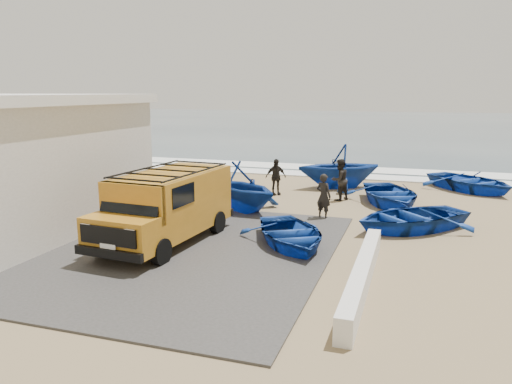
% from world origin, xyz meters
% --- Properties ---
extents(ground, '(160.00, 160.00, 0.00)m').
position_xyz_m(ground, '(0.00, 0.00, 0.00)').
color(ground, '#8F7853').
extents(slab, '(12.00, 10.00, 0.05)m').
position_xyz_m(slab, '(-2.00, -2.00, 0.03)').
color(slab, '#413F3C').
rests_on(slab, ground).
extents(ocean, '(180.00, 88.00, 0.01)m').
position_xyz_m(ocean, '(0.00, 56.00, 0.00)').
color(ocean, '#385166').
rests_on(ocean, ground).
extents(surf_line, '(180.00, 1.60, 0.06)m').
position_xyz_m(surf_line, '(0.00, 12.00, 0.03)').
color(surf_line, white).
rests_on(surf_line, ground).
extents(surf_wash, '(180.00, 2.20, 0.04)m').
position_xyz_m(surf_wash, '(0.00, 14.50, 0.02)').
color(surf_wash, white).
rests_on(surf_wash, ground).
extents(parapet, '(0.35, 6.00, 0.55)m').
position_xyz_m(parapet, '(5.00, -3.00, 0.28)').
color(parapet, silver).
rests_on(parapet, ground).
extents(van, '(2.36, 5.18, 2.16)m').
position_xyz_m(van, '(-0.83, -1.39, 1.16)').
color(van, '#BA7A1B').
rests_on(van, ground).
extents(boat_near_left, '(4.00, 4.37, 0.74)m').
position_xyz_m(boat_near_left, '(2.68, -0.58, 0.37)').
color(boat_near_left, '#133C9A').
rests_on(boat_near_left, ground).
extents(boat_near_right, '(4.91, 4.81, 0.83)m').
position_xyz_m(boat_near_right, '(5.92, 2.32, 0.42)').
color(boat_near_right, '#133C9A').
rests_on(boat_near_right, ground).
extents(boat_mid_left, '(4.60, 4.43, 1.86)m').
position_xyz_m(boat_mid_left, '(-0.16, 3.04, 0.93)').
color(boat_mid_left, '#133C9A').
rests_on(boat_mid_left, ground).
extents(boat_mid_right, '(4.15, 4.84, 0.84)m').
position_xyz_m(boat_mid_right, '(5.07, 5.87, 0.42)').
color(boat_mid_right, '#133C9A').
rests_on(boat_mid_right, ground).
extents(boat_far_left, '(5.00, 4.80, 2.03)m').
position_xyz_m(boat_far_left, '(2.60, 8.79, 1.02)').
color(boat_far_left, '#133C9A').
rests_on(boat_far_left, ground).
extents(boat_far_right, '(5.08, 5.10, 0.87)m').
position_xyz_m(boat_far_right, '(8.34, 9.83, 0.43)').
color(boat_far_right, '#133C9A').
rests_on(boat_far_right, ground).
extents(fisherman_front, '(0.69, 0.59, 1.59)m').
position_xyz_m(fisherman_front, '(2.99, 2.92, 0.80)').
color(fisherman_front, black).
rests_on(fisherman_front, ground).
extents(fisherman_middle, '(1.01, 1.05, 1.70)m').
position_xyz_m(fisherman_middle, '(3.05, 6.08, 0.85)').
color(fisherman_middle, black).
rests_on(fisherman_middle, ground).
extents(fisherman_back, '(0.97, 0.84, 1.56)m').
position_xyz_m(fisherman_back, '(0.27, 6.31, 0.78)').
color(fisherman_back, black).
rests_on(fisherman_back, ground).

